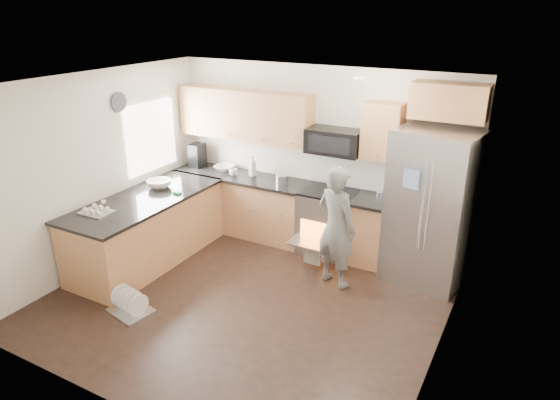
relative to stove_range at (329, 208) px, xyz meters
The scene contains 8 objects.
ground 1.86m from the stove_range, 101.69° to the right, with size 4.50×4.50×0.00m, color black.
room_shell 1.99m from the stove_range, 103.00° to the right, with size 4.54×4.04×2.62m.
back_cabinet_run 0.99m from the stove_range, behind, with size 4.45×0.64×2.50m.
peninsula 2.56m from the stove_range, 145.53° to the right, with size 0.96×2.36×1.03m.
stove_range is the anchor object (origin of this frame).
refrigerator 1.46m from the stove_range, ahead, with size 1.09×0.91×1.99m.
person 0.90m from the stove_range, 61.15° to the right, with size 0.58×0.38×1.58m, color slate.
dish_rack 2.97m from the stove_range, 118.80° to the right, with size 0.55×0.48×0.30m.
Camera 1 is at (2.86, -4.38, 3.37)m, focal length 32.00 mm.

